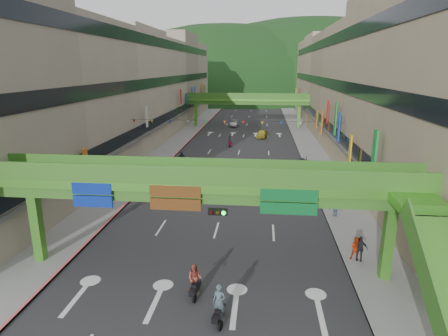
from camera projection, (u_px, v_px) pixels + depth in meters
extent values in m
plane|color=black|center=(186.00, 334.00, 18.12)|extent=(320.00, 320.00, 0.00)
cube|color=#28282B|center=(242.00, 140.00, 66.12)|extent=(18.00, 140.00, 0.02)
cube|color=gray|center=(181.00, 138.00, 67.19)|extent=(4.00, 140.00, 0.15)
cube|color=gray|center=(306.00, 141.00, 65.02)|extent=(4.00, 140.00, 0.15)
cube|color=#CC5959|center=(192.00, 138.00, 67.00)|extent=(0.20, 140.00, 0.18)
cube|color=gray|center=(295.00, 140.00, 65.20)|extent=(0.20, 140.00, 0.18)
cube|color=#9E937F|center=(135.00, 85.00, 65.50)|extent=(12.00, 95.00, 19.00)
cube|color=black|center=(170.00, 115.00, 66.30)|extent=(0.08, 90.25, 1.40)
cube|color=black|center=(169.00, 81.00, 64.72)|extent=(0.08, 90.25, 1.40)
cube|color=black|center=(167.00, 44.00, 63.15)|extent=(0.08, 90.25, 1.40)
cube|color=gray|center=(358.00, 86.00, 61.76)|extent=(12.00, 95.00, 19.00)
cube|color=black|center=(319.00, 117.00, 63.75)|extent=(0.08, 90.25, 1.40)
cube|color=black|center=(321.00, 81.00, 62.17)|extent=(0.08, 90.25, 1.40)
cube|color=black|center=(323.00, 43.00, 60.60)|extent=(0.08, 90.25, 1.40)
cube|color=#4C9E2D|center=(204.00, 184.00, 22.38)|extent=(28.00, 2.20, 0.50)
cube|color=#387223|center=(204.00, 193.00, 22.53)|extent=(28.00, 1.76, 0.70)
cube|color=#4C9E2D|center=(37.00, 228.00, 24.34)|extent=(0.60, 0.60, 4.80)
cube|color=#4C9E2D|center=(388.00, 244.00, 22.17)|extent=(0.60, 0.60, 4.80)
cube|color=#387223|center=(201.00, 176.00, 21.17)|extent=(28.00, 0.12, 1.10)
cube|color=#387223|center=(206.00, 167.00, 23.17)|extent=(28.00, 0.12, 1.10)
cube|color=navy|center=(92.00, 196.00, 22.14)|extent=(2.40, 0.12, 1.50)
cube|color=#593314|center=(175.00, 199.00, 21.65)|extent=(3.00, 0.12, 1.50)
cube|color=#0C5926|center=(289.00, 203.00, 21.00)|extent=(3.20, 0.12, 1.50)
cube|color=black|center=(218.00, 212.00, 21.43)|extent=(1.10, 0.28, 0.35)
cube|color=#4C9E2D|center=(247.00, 100.00, 79.01)|extent=(28.00, 2.20, 0.50)
cube|color=#387223|center=(247.00, 103.00, 79.17)|extent=(28.00, 1.76, 0.70)
cube|color=#4C9E2D|center=(196.00, 115.00, 80.98)|extent=(0.60, 0.60, 4.80)
cube|color=#4C9E2D|center=(299.00, 116.00, 78.81)|extent=(0.60, 0.60, 4.80)
cube|color=#387223|center=(247.00, 96.00, 77.81)|extent=(28.00, 0.12, 1.10)
cube|color=#387223|center=(247.00, 96.00, 79.80)|extent=(28.00, 0.12, 1.10)
ellipsoid|color=#1C4419|center=(223.00, 95.00, 173.20)|extent=(168.00, 140.00, 112.00)
ellipsoid|color=#1C4419|center=(306.00, 92.00, 188.46)|extent=(208.00, 176.00, 128.00)
cylinder|color=black|center=(234.00, 121.00, 45.30)|extent=(26.00, 0.03, 0.03)
cone|color=red|center=(134.00, 121.00, 46.60)|extent=(0.36, 0.36, 0.40)
cone|color=gold|center=(152.00, 122.00, 46.37)|extent=(0.36, 0.36, 0.40)
cone|color=#193FB2|center=(170.00, 122.00, 46.15)|extent=(0.36, 0.36, 0.40)
cone|color=silver|center=(188.00, 122.00, 45.92)|extent=(0.36, 0.36, 0.40)
cone|color=#198C33|center=(206.00, 122.00, 45.70)|extent=(0.36, 0.36, 0.40)
cone|color=orange|center=(225.00, 123.00, 45.48)|extent=(0.36, 0.36, 0.40)
cone|color=red|center=(243.00, 123.00, 45.25)|extent=(0.36, 0.36, 0.40)
cone|color=gold|center=(262.00, 123.00, 45.03)|extent=(0.36, 0.36, 0.40)
cone|color=#193FB2|center=(281.00, 123.00, 44.80)|extent=(0.36, 0.36, 0.40)
cone|color=silver|center=(301.00, 124.00, 44.58)|extent=(0.36, 0.36, 0.40)
cone|color=#198C33|center=(320.00, 124.00, 44.36)|extent=(0.36, 0.36, 0.40)
cone|color=orange|center=(340.00, 124.00, 44.13)|extent=(0.36, 0.36, 0.40)
cube|color=black|center=(219.00, 313.00, 18.79)|extent=(0.65, 1.35, 0.35)
cube|color=black|center=(219.00, 309.00, 18.73)|extent=(0.42, 0.61, 0.18)
cube|color=black|center=(218.00, 298.00, 19.19)|extent=(0.55, 0.19, 0.06)
cylinder|color=black|center=(218.00, 312.00, 19.40)|extent=(0.22, 0.51, 0.50)
cylinder|color=black|center=(220.00, 326.00, 18.35)|extent=(0.22, 0.51, 0.50)
imported|color=#3B4E58|center=(219.00, 301.00, 18.61)|extent=(0.74, 0.58, 1.80)
cube|color=black|center=(195.00, 288.00, 20.95)|extent=(0.50, 1.33, 0.35)
cube|color=black|center=(195.00, 284.00, 20.89)|extent=(0.36, 0.58, 0.18)
cube|color=black|center=(195.00, 275.00, 21.35)|extent=(0.55, 0.13, 0.06)
cylinder|color=black|center=(196.00, 287.00, 21.56)|extent=(0.16, 0.51, 0.50)
cylinder|color=black|center=(195.00, 299.00, 20.50)|extent=(0.16, 0.51, 0.50)
imported|color=brown|center=(195.00, 278.00, 20.79)|extent=(0.87, 0.72, 1.65)
cube|color=#93919A|center=(182.00, 164.00, 47.60)|extent=(0.65, 1.35, 0.35)
cube|color=#93919A|center=(182.00, 162.00, 47.53)|extent=(0.42, 0.61, 0.18)
cube|color=#93919A|center=(184.00, 159.00, 47.97)|extent=(0.55, 0.19, 0.06)
cylinder|color=black|center=(184.00, 165.00, 48.18)|extent=(0.22, 0.51, 0.50)
cylinder|color=black|center=(180.00, 167.00, 47.18)|extent=(0.22, 0.51, 0.50)
imported|color=#1F2631|center=(182.00, 159.00, 47.41)|extent=(1.14, 0.69, 1.82)
cube|color=maroon|center=(230.00, 143.00, 60.31)|extent=(0.56, 1.34, 0.35)
cube|color=maroon|center=(230.00, 142.00, 60.25)|extent=(0.39, 0.59, 0.18)
cube|color=maroon|center=(231.00, 140.00, 60.69)|extent=(0.55, 0.15, 0.06)
cylinder|color=black|center=(231.00, 145.00, 60.90)|extent=(0.18, 0.51, 0.50)
cylinder|color=black|center=(229.00, 146.00, 59.88)|extent=(0.18, 0.51, 0.50)
imported|color=#3F3E46|center=(230.00, 140.00, 60.15)|extent=(0.87, 0.64, 1.63)
cube|color=black|center=(313.00, 186.00, 38.71)|extent=(1.33, 0.51, 0.35)
cube|color=black|center=(313.00, 184.00, 38.64)|extent=(0.58, 0.37, 0.18)
cube|color=black|center=(318.00, 182.00, 38.59)|extent=(0.13, 0.55, 0.06)
cylinder|color=black|center=(318.00, 189.00, 38.80)|extent=(0.51, 0.16, 0.50)
cylinder|color=black|center=(307.00, 189.00, 38.77)|extent=(0.51, 0.16, 0.50)
cube|color=black|center=(310.00, 180.00, 40.82)|extent=(1.33, 0.51, 0.35)
cube|color=black|center=(310.00, 178.00, 40.76)|extent=(0.58, 0.37, 0.18)
cube|color=black|center=(316.00, 176.00, 40.70)|extent=(0.13, 0.55, 0.06)
cylinder|color=black|center=(315.00, 183.00, 40.91)|extent=(0.51, 0.16, 0.50)
cylinder|color=black|center=(305.00, 183.00, 40.89)|extent=(0.51, 0.16, 0.50)
cube|color=black|center=(308.00, 175.00, 42.93)|extent=(1.33, 0.51, 0.35)
cube|color=black|center=(308.00, 173.00, 42.87)|extent=(0.58, 0.37, 0.18)
cube|color=black|center=(313.00, 170.00, 42.82)|extent=(0.13, 0.55, 0.06)
cylinder|color=black|center=(313.00, 177.00, 43.03)|extent=(0.51, 0.16, 0.50)
cylinder|color=black|center=(303.00, 177.00, 43.00)|extent=(0.51, 0.16, 0.50)
cube|color=black|center=(306.00, 170.00, 45.05)|extent=(1.33, 0.51, 0.35)
cube|color=black|center=(306.00, 168.00, 44.98)|extent=(0.58, 0.37, 0.18)
cube|color=black|center=(311.00, 166.00, 44.93)|extent=(0.13, 0.55, 0.06)
cylinder|color=black|center=(310.00, 172.00, 45.14)|extent=(0.51, 0.16, 0.50)
cylinder|color=black|center=(301.00, 172.00, 45.11)|extent=(0.51, 0.16, 0.50)
cube|color=black|center=(304.00, 165.00, 47.16)|extent=(1.33, 0.51, 0.35)
cube|color=black|center=(304.00, 163.00, 47.09)|extent=(0.58, 0.37, 0.18)
cube|color=black|center=(309.00, 161.00, 47.04)|extent=(0.13, 0.55, 0.06)
cylinder|color=black|center=(308.00, 167.00, 47.25)|extent=(0.51, 0.16, 0.50)
cylinder|color=black|center=(300.00, 167.00, 47.22)|extent=(0.51, 0.16, 0.50)
cube|color=black|center=(302.00, 161.00, 49.27)|extent=(1.33, 0.51, 0.35)
cube|color=black|center=(302.00, 159.00, 49.20)|extent=(0.58, 0.37, 0.18)
cube|color=black|center=(307.00, 157.00, 49.15)|extent=(0.13, 0.55, 0.06)
cylinder|color=black|center=(306.00, 163.00, 49.36)|extent=(0.51, 0.16, 0.50)
cylinder|color=black|center=(298.00, 163.00, 49.33)|extent=(0.51, 0.16, 0.50)
imported|color=#BAB9C1|center=(234.00, 123.00, 81.02)|extent=(1.58, 4.23, 1.38)
imported|color=gold|center=(262.00, 134.00, 67.97)|extent=(2.33, 4.43, 1.44)
imported|color=#B22B0A|center=(356.00, 251.00, 24.63)|extent=(0.90, 0.77, 1.61)
imported|color=black|center=(359.00, 250.00, 24.59)|extent=(1.08, 0.66, 1.71)
imported|color=#28364D|center=(335.00, 209.00, 31.93)|extent=(0.79, 0.53, 1.64)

